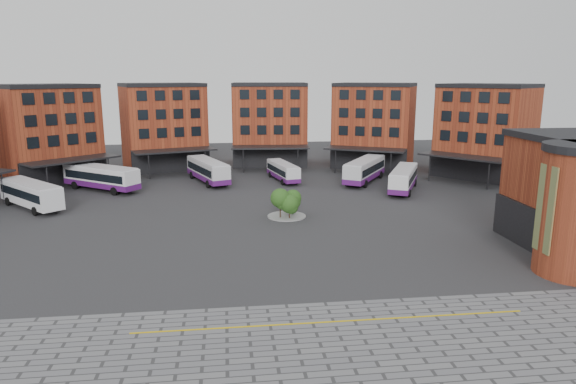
{
  "coord_description": "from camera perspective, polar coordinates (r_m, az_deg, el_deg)",
  "views": [
    {
      "loc": [
        -4.7,
        -44.25,
        15.7
      ],
      "look_at": [
        1.56,
        7.14,
        4.0
      ],
      "focal_mm": 32.0,
      "sensor_mm": 36.0,
      "label": 1
    }
  ],
  "objects": [
    {
      "name": "main_building",
      "position": [
        82.94,
        -7.01,
        6.78
      ],
      "size": [
        94.14,
        42.48,
        14.6
      ],
      "color": "#963C20",
      "rests_on": "ground"
    },
    {
      "name": "bus_e",
      "position": [
        78.5,
        8.53,
        2.46
      ],
      "size": [
        9.04,
        11.91,
        3.48
      ],
      "rotation": [
        0.0,
        0.0,
        -0.57
      ],
      "color": "silver",
      "rests_on": "ground"
    },
    {
      "name": "bus_c",
      "position": [
        78.39,
        -8.9,
        2.41
      ],
      "size": [
        6.9,
        12.32,
        3.42
      ],
      "rotation": [
        0.0,
        0.0,
        0.36
      ],
      "color": "silver",
      "rests_on": "ground"
    },
    {
      "name": "tree_island",
      "position": [
        57.91,
        -0.07,
        -1.12
      ],
      "size": [
        4.4,
        4.4,
        3.45
      ],
      "color": "gray",
      "rests_on": "ground"
    },
    {
      "name": "bus_f",
      "position": [
        73.45,
        12.71,
        1.47
      ],
      "size": [
        7.44,
        11.4,
        3.22
      ],
      "rotation": [
        0.0,
        0.0,
        -0.46
      ],
      "color": "white",
      "rests_on": "ground"
    },
    {
      "name": "bus_b",
      "position": [
        76.56,
        -20.05,
        1.57
      ],
      "size": [
        11.67,
        9.63,
        3.49
      ],
      "rotation": [
        0.0,
        0.0,
        0.94
      ],
      "color": "white",
      "rests_on": "ground"
    },
    {
      "name": "yellow_line",
      "position": [
        34.72,
        5.09,
        -14.15
      ],
      "size": [
        26.0,
        0.15,
        0.02
      ],
      "primitive_type": "cube",
      "color": "gold",
      "rests_on": "paving_zone"
    },
    {
      "name": "bus_a",
      "position": [
        69.41,
        -26.68,
        -0.08
      ],
      "size": [
        9.78,
        10.25,
        3.27
      ],
      "rotation": [
        0.0,
        0.0,
        0.75
      ],
      "color": "white",
      "rests_on": "ground"
    },
    {
      "name": "bus_d",
      "position": [
        78.73,
        -0.56,
        2.34
      ],
      "size": [
        4.29,
        10.09,
        2.77
      ],
      "rotation": [
        0.0,
        0.0,
        0.21
      ],
      "color": "silver",
      "rests_on": "ground"
    },
    {
      "name": "ground",
      "position": [
        47.19,
        -0.84,
        -6.7
      ],
      "size": [
        160.0,
        160.0,
        0.0
      ],
      "primitive_type": "plane",
      "color": "#28282B",
      "rests_on": "ground"
    }
  ]
}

